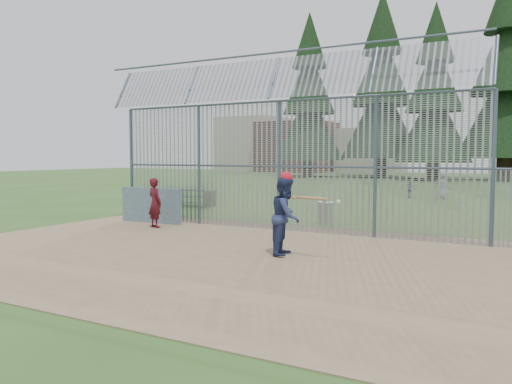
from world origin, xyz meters
The scene contains 13 objects.
ground centered at (0.00, 0.00, 0.00)m, with size 120.00×120.00×0.00m, color #2D511E.
dirt_infield centered at (0.00, -0.50, 0.01)m, with size 14.00×10.00×0.02m, color #756047.
dugout_wall centered at (-4.60, 2.90, 0.62)m, with size 2.50×0.12×1.20m, color #38566B.
batter centered at (1.83, 0.07, 0.93)m, with size 0.88×0.69×1.82m, color navy.
onlooker centered at (-3.72, 2.06, 0.82)m, with size 0.58×0.38×1.60m, color maroon.
bg_kid_standing centered at (2.89, 17.30, 0.75)m, with size 0.73×0.48×1.49m, color slate.
bg_kid_seated centered at (1.26, 17.35, 0.51)m, with size 0.59×0.25×1.01m, color slate.
batting_gear centered at (1.96, 0.04, 1.74)m, with size 1.51×0.43×0.68m.
trash_can centered at (0.75, 5.59, 0.38)m, with size 0.56×0.56×0.82m.
bleacher centered at (-7.18, 8.37, 0.41)m, with size 3.00×0.95×0.72m.
backstop_fence centered at (1.81, 3.43, 2.36)m, with size 20.09×0.81×5.30m.
conifer_row centered at (1.93, 41.51, 10.83)m, with size 38.48×12.26×20.20m.
distant_buildings centered at (-23.18, 56.49, 3.60)m, with size 26.50×10.50×8.00m.
Camera 1 is at (6.70, -10.41, 2.35)m, focal length 35.00 mm.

